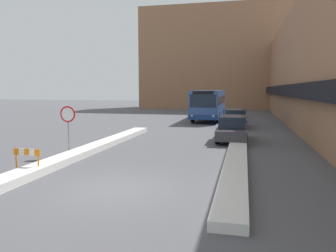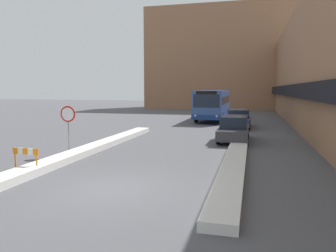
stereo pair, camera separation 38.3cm
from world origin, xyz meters
The scene contains 10 objects.
ground_plane centered at (0.00, 0.00, 0.00)m, with size 160.00×160.00×0.00m, color #515156.
building_row_right centered at (9.98, 24.00, 4.95)m, with size 5.50×60.00×9.93m.
building_backdrop_far centered at (0.00, 45.87, 8.13)m, with size 26.00×8.00×16.27m.
snow_bank_left centered at (-3.60, 5.36, 0.15)m, with size 0.90×16.76×0.30m.
snow_bank_right centered at (3.60, 3.81, 0.13)m, with size 0.90×12.59×0.27m.
city_bus centered at (0.31, 24.55, 1.66)m, with size 2.68×10.41×3.03m.
parked_car_front centered at (3.20, 10.81, 0.76)m, with size 1.79×4.47×1.53m.
parked_car_middle centered at (3.20, 18.32, 0.75)m, with size 1.86×4.76×1.49m.
stop_sign centered at (-4.17, 4.44, 1.71)m, with size 0.76×0.08×2.36m.
construction_barricade centered at (-3.96, 1.09, 0.67)m, with size 1.10×0.06×0.94m.
Camera 2 is at (4.25, -9.28, 3.13)m, focal length 35.00 mm.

